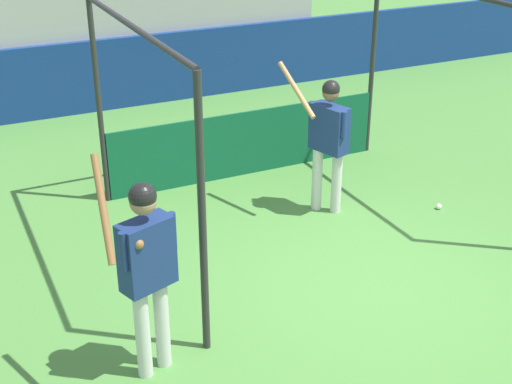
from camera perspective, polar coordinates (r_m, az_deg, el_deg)
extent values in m
plane|color=#477F38|center=(7.75, 8.87, -7.37)|extent=(60.00, 60.00, 0.00)
cube|color=navy|center=(13.26, -7.98, 9.74)|extent=(24.00, 0.12, 1.27)
cube|color=#9E9E99|center=(14.29, -9.78, 13.34)|extent=(6.50, 2.40, 2.52)
cube|color=navy|center=(13.03, -19.40, 11.41)|extent=(0.45, 0.40, 0.10)
cube|color=navy|center=(13.16, -19.66, 12.53)|extent=(0.45, 0.06, 0.40)
cube|color=navy|center=(13.10, -16.99, 11.80)|extent=(0.45, 0.40, 0.10)
cube|color=navy|center=(13.23, -17.26, 12.92)|extent=(0.45, 0.06, 0.40)
cube|color=navy|center=(13.20, -14.61, 12.17)|extent=(0.45, 0.40, 0.10)
cube|color=navy|center=(13.32, -14.89, 13.28)|extent=(0.45, 0.06, 0.40)
cube|color=navy|center=(13.31, -12.25, 12.52)|extent=(0.45, 0.40, 0.10)
cube|color=navy|center=(13.44, -12.54, 13.61)|extent=(0.45, 0.06, 0.40)
cube|color=navy|center=(13.45, -9.94, 12.84)|extent=(0.45, 0.40, 0.10)
cube|color=navy|center=(13.57, -10.24, 13.92)|extent=(0.45, 0.06, 0.40)
cube|color=navy|center=(13.60, -7.66, 13.13)|extent=(0.45, 0.40, 0.10)
cube|color=navy|center=(13.73, -7.97, 14.20)|extent=(0.45, 0.06, 0.40)
cube|color=navy|center=(13.78, -5.44, 13.39)|extent=(0.45, 0.40, 0.10)
cube|color=navy|center=(13.90, -5.75, 14.45)|extent=(0.45, 0.06, 0.40)
cube|color=navy|center=(13.98, -3.28, 13.63)|extent=(0.45, 0.40, 0.10)
cube|color=navy|center=(14.10, -3.59, 14.68)|extent=(0.45, 0.06, 0.40)
cube|color=navy|center=(14.19, -1.17, 13.85)|extent=(0.45, 0.40, 0.10)
cube|color=navy|center=(14.31, -1.49, 14.88)|extent=(0.45, 0.06, 0.40)
cube|color=navy|center=(14.43, 0.88, 14.04)|extent=(0.45, 0.40, 0.10)
cube|color=navy|center=(14.54, 0.56, 15.05)|extent=(0.45, 0.06, 0.40)
cube|color=navy|center=(13.80, -17.81, 14.05)|extent=(0.45, 0.40, 0.10)
cube|color=navy|center=(13.89, -15.52, 14.39)|extent=(0.45, 0.40, 0.10)
cube|color=navy|center=(14.00, -13.26, 14.71)|extent=(0.45, 0.40, 0.10)
cylinder|color=#282828|center=(6.10, -4.32, -2.33)|extent=(0.07, 0.07, 2.65)
cylinder|color=#282828|center=(9.18, -12.45, 6.83)|extent=(0.07, 0.07, 2.65)
cylinder|color=#282828|center=(10.80, 9.28, 9.87)|extent=(0.07, 0.07, 2.65)
cylinder|color=#282828|center=(7.21, -9.93, 12.96)|extent=(0.06, 3.47, 0.06)
cube|color=#0F5133|center=(10.08, -0.66, 3.93)|extent=(4.02, 0.03, 0.94)
cylinder|color=silver|center=(9.05, 6.46, 0.80)|extent=(0.16, 0.16, 0.82)
cylinder|color=silver|center=(9.10, 4.91, 1.02)|extent=(0.16, 0.16, 0.82)
cube|color=navy|center=(8.81, 5.88, 5.08)|extent=(0.36, 0.54, 0.58)
sphere|color=brown|center=(8.66, 6.01, 7.90)|extent=(0.21, 0.21, 0.21)
sphere|color=black|center=(8.65, 6.02, 8.19)|extent=(0.22, 0.22, 0.22)
cylinder|color=navy|center=(8.57, 7.04, 5.38)|extent=(0.09, 0.09, 0.32)
cylinder|color=navy|center=(8.90, 4.48, 6.25)|extent=(0.09, 0.09, 0.32)
cylinder|color=#AD7F4C|center=(8.62, 3.25, 8.17)|extent=(0.15, 0.75, 0.55)
sphere|color=#AD7F4C|center=(8.90, 5.08, 6.99)|extent=(0.08, 0.08, 0.08)
cylinder|color=silver|center=(6.39, -7.53, -10.40)|extent=(0.16, 0.16, 0.87)
cylinder|color=silver|center=(6.30, -9.05, -11.13)|extent=(0.16, 0.16, 0.87)
cube|color=navy|center=(5.94, -8.73, -4.94)|extent=(0.51, 0.36, 0.62)
sphere|color=#A37556|center=(5.72, -9.04, -0.79)|extent=(0.22, 0.22, 0.22)
sphere|color=black|center=(5.70, -9.07, -0.35)|extent=(0.23, 0.23, 0.23)
cylinder|color=navy|center=(5.97, -6.72, -3.12)|extent=(0.09, 0.09, 0.34)
cylinder|color=navy|center=(5.73, -10.53, -4.71)|extent=(0.09, 0.09, 0.34)
cylinder|color=brown|center=(5.52, -12.13, -1.34)|extent=(0.12, 0.55, 0.74)
sphere|color=brown|center=(5.71, -9.37, -4.14)|extent=(0.08, 0.08, 0.08)
sphere|color=white|center=(9.51, 14.42, -1.13)|extent=(0.07, 0.07, 0.07)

